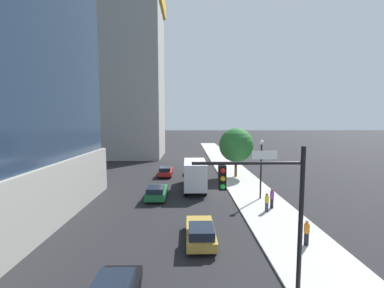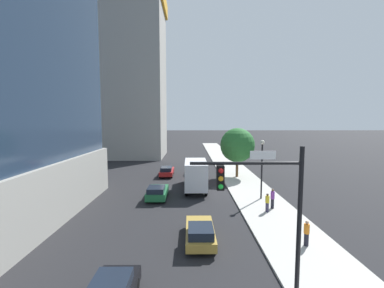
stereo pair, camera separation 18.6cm
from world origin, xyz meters
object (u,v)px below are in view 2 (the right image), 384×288
at_px(construction_building, 128,70).
at_px(traffic_light_pole, 266,197).
at_px(pedestrian_yellow_shirt, 267,202).
at_px(pedestrian_purple_shirt, 273,198).
at_px(box_truck, 196,173).
at_px(street_tree, 237,145).
at_px(pedestrian_orange_shirt, 307,233).
at_px(car_red, 167,171).
at_px(car_green, 157,192).
at_px(car_silver, 194,169).
at_px(street_lamp, 262,161).
at_px(car_gold, 200,232).

bearing_deg(construction_building, traffic_light_pole, -69.79).
bearing_deg(traffic_light_pole, construction_building, 110.21).
bearing_deg(pedestrian_yellow_shirt, traffic_light_pole, -107.90).
bearing_deg(pedestrian_purple_shirt, construction_building, 121.18).
relative_size(box_truck, pedestrian_yellow_shirt, 4.91).
distance_m(street_tree, pedestrian_orange_shirt, 19.68).
bearing_deg(pedestrian_orange_shirt, pedestrian_yellow_shirt, 96.17).
bearing_deg(traffic_light_pole, car_red, 104.86).
relative_size(car_green, pedestrian_orange_shirt, 2.56).
distance_m(street_tree, pedestrian_yellow_shirt, 13.96).
height_order(car_red, car_green, car_green).
relative_size(traffic_light_pole, car_silver, 1.66).
height_order(construction_building, car_green, construction_building).
bearing_deg(car_silver, pedestrian_orange_shirt, -73.40).
relative_size(traffic_light_pole, street_tree, 0.99).
relative_size(traffic_light_pole, car_green, 1.64).
bearing_deg(car_silver, pedestrian_purple_shirt, -66.63).
bearing_deg(car_red, street_tree, -6.81).
height_order(street_lamp, pedestrian_yellow_shirt, street_lamp).
height_order(street_tree, pedestrian_orange_shirt, street_tree).
bearing_deg(car_gold, box_truck, 90.00).
height_order(box_truck, pedestrian_yellow_shirt, box_truck).
relative_size(car_gold, box_truck, 0.57).
bearing_deg(car_silver, car_green, -108.06).
height_order(construction_building, street_lamp, construction_building).
relative_size(construction_building, street_tree, 6.15).
height_order(car_red, pedestrian_yellow_shirt, pedestrian_yellow_shirt).
relative_size(street_tree, car_green, 1.66).
height_order(car_gold, car_green, car_green).
xyz_separation_m(street_tree, box_truck, (-5.88, -5.99, -2.64)).
bearing_deg(car_red, traffic_light_pole, -75.14).
height_order(street_tree, car_green, street_tree).
xyz_separation_m(construction_building, car_red, (9.95, -20.10, -18.08)).
bearing_deg(street_tree, car_green, -136.20).
bearing_deg(box_truck, street_lamp, -30.94).
relative_size(car_silver, box_truck, 0.52).
bearing_deg(pedestrian_purple_shirt, street_tree, 93.47).
distance_m(car_red, car_green, 10.60).
bearing_deg(car_gold, car_green, 113.30).
distance_m(street_tree, box_truck, 8.80).
height_order(traffic_light_pole, pedestrian_purple_shirt, traffic_light_pole).
xyz_separation_m(traffic_light_pole, car_green, (-6.60, 14.26, -3.89)).
xyz_separation_m(traffic_light_pole, pedestrian_orange_shirt, (3.92, 4.34, -3.64)).
distance_m(pedestrian_orange_shirt, pedestrian_purple_shirt, 6.66).
relative_size(street_lamp, street_tree, 0.87).
xyz_separation_m(box_truck, pedestrian_orange_shirt, (6.57, -13.35, -0.93)).
relative_size(street_lamp, box_truck, 0.75).
xyz_separation_m(pedestrian_orange_shirt, pedestrian_yellow_shirt, (-0.63, 5.85, -0.00)).
distance_m(car_green, pedestrian_purple_shirt, 11.09).
relative_size(street_lamp, car_silver, 1.46).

